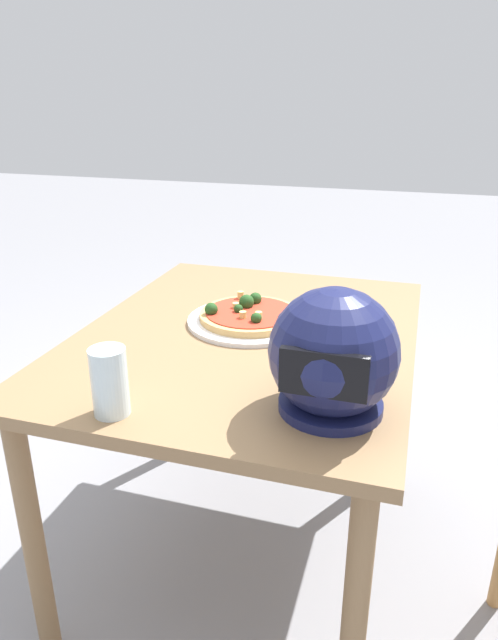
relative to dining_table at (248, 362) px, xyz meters
name	(u,v)px	position (x,y,z in m)	size (l,w,h in m)	color
ground_plane	(248,547)	(0.00, 0.00, -0.63)	(14.00, 14.00, 0.00)	gray
dining_table	(248,362)	(0.00, 0.00, 0.00)	(0.84, 1.07, 0.71)	olive
pizza_plate	(250,321)	(0.01, -0.06, 0.09)	(0.34, 0.34, 0.01)	white
pizza	(249,314)	(0.01, -0.06, 0.11)	(0.27, 0.27, 0.05)	tan
motorcycle_helmet	(333,355)	(-0.27, 0.33, 0.20)	(0.25, 0.25, 0.25)	#191E4C
drinking_glass	(110,382)	(0.13, 0.46, 0.15)	(0.07, 0.07, 0.14)	silver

